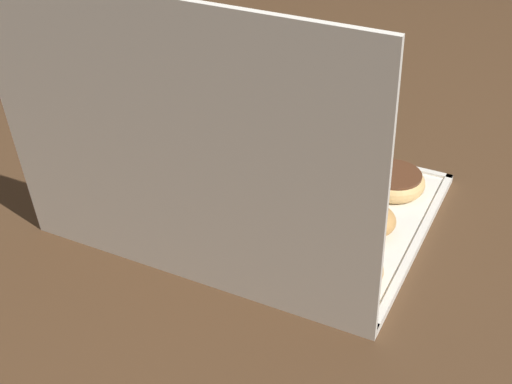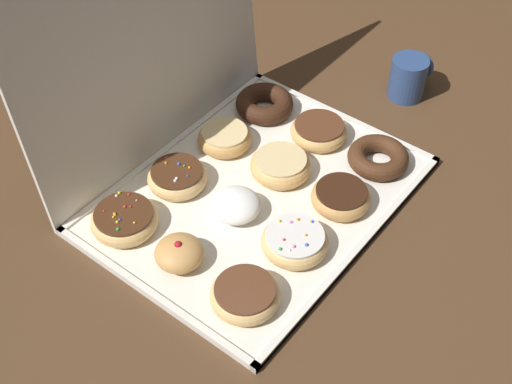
{
  "view_description": "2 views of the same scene",
  "coord_description": "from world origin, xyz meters",
  "px_view_note": "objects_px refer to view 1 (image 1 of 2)",
  "views": [
    {
      "loc": [
        -0.45,
        0.92,
        0.69
      ],
      "look_at": [
        -0.01,
        0.03,
        0.04
      ],
      "focal_mm": 49.66,
      "sensor_mm": 36.0,
      "label": 1
    },
    {
      "loc": [
        -0.7,
        -0.54,
        0.93
      ],
      "look_at": [
        -0.04,
        -0.03,
        0.06
      ],
      "focal_mm": 48.76,
      "sensor_mm": 36.0,
      "label": 2
    }
  ],
  "objects_px": {
    "coffee_mug": "(75,114)",
    "chocolate_cake_ring_donut_11": "(117,201)",
    "chocolate_cake_ring_donut_3": "(195,133)",
    "jelly_filled_donut_4": "(370,220)",
    "chocolate_frosted_donut_0": "(393,181)",
    "powdered_filled_donut_5": "(291,197)",
    "chocolate_frosted_donut_2": "(255,146)",
    "glazed_ring_donut_10": "(184,221)",
    "donut_box": "(258,201)",
    "sprinkle_donut_8": "(343,267)",
    "chocolate_frosted_donut_7": "(161,164)",
    "glazed_ring_donut_6": "(222,180)",
    "sprinkle_donut_9": "(262,242)",
    "sprinkle_donut_1": "(320,164)"
  },
  "relations": [
    {
      "from": "glazed_ring_donut_10",
      "to": "chocolate_frosted_donut_2",
      "type": "bearing_deg",
      "value": -89.07
    },
    {
      "from": "sprinkle_donut_9",
      "to": "donut_box",
      "type": "bearing_deg",
      "value": -61.7
    },
    {
      "from": "chocolate_frosted_donut_2",
      "to": "chocolate_frosted_donut_7",
      "type": "xyz_separation_m",
      "value": [
        0.13,
        0.13,
        -0.0
      ]
    },
    {
      "from": "jelly_filled_donut_4",
      "to": "coffee_mug",
      "type": "height_order",
      "value": "coffee_mug"
    },
    {
      "from": "chocolate_frosted_donut_0",
      "to": "powdered_filled_donut_5",
      "type": "height_order",
      "value": "powdered_filled_donut_5"
    },
    {
      "from": "chocolate_cake_ring_donut_11",
      "to": "coffee_mug",
      "type": "height_order",
      "value": "coffee_mug"
    },
    {
      "from": "sprinkle_donut_1",
      "to": "sprinkle_donut_9",
      "type": "xyz_separation_m",
      "value": [
        -0.01,
        0.26,
        0.0
      ]
    },
    {
      "from": "chocolate_cake_ring_donut_3",
      "to": "jelly_filled_donut_4",
      "type": "xyz_separation_m",
      "value": [
        -0.41,
        0.14,
        0.01
      ]
    },
    {
      "from": "chocolate_cake_ring_donut_3",
      "to": "chocolate_cake_ring_donut_11",
      "type": "relative_size",
      "value": 0.98
    },
    {
      "from": "donut_box",
      "to": "sprinkle_donut_9",
      "type": "relative_size",
      "value": 5.19
    },
    {
      "from": "glazed_ring_donut_6",
      "to": "sprinkle_donut_8",
      "type": "height_order",
      "value": "sprinkle_donut_8"
    },
    {
      "from": "powdered_filled_donut_5",
      "to": "chocolate_frosted_donut_2",
      "type": "bearing_deg",
      "value": -44.75
    },
    {
      "from": "powdered_filled_donut_5",
      "to": "chocolate_cake_ring_donut_3",
      "type": "bearing_deg",
      "value": -26.1
    },
    {
      "from": "chocolate_frosted_donut_7",
      "to": "sprinkle_donut_8",
      "type": "height_order",
      "value": "sprinkle_donut_8"
    },
    {
      "from": "donut_box",
      "to": "powdered_filled_donut_5",
      "type": "distance_m",
      "value": 0.07
    },
    {
      "from": "chocolate_frosted_donut_0",
      "to": "jelly_filled_donut_4",
      "type": "bearing_deg",
      "value": 91.61
    },
    {
      "from": "sprinkle_donut_9",
      "to": "coffee_mug",
      "type": "relative_size",
      "value": 1.14
    },
    {
      "from": "chocolate_cake_ring_donut_3",
      "to": "sprinkle_donut_8",
      "type": "xyz_separation_m",
      "value": [
        -0.41,
        0.27,
        0.0
      ]
    },
    {
      "from": "chocolate_frosted_donut_0",
      "to": "chocolate_cake_ring_donut_3",
      "type": "distance_m",
      "value": 0.41
    },
    {
      "from": "chocolate_frosted_donut_2",
      "to": "glazed_ring_donut_6",
      "type": "xyz_separation_m",
      "value": [
        -0.0,
        0.13,
        0.0
      ]
    },
    {
      "from": "sprinkle_donut_1",
      "to": "jelly_filled_donut_4",
      "type": "distance_m",
      "value": 0.2
    },
    {
      "from": "donut_box",
      "to": "chocolate_frosted_donut_0",
      "type": "distance_m",
      "value": 0.24
    },
    {
      "from": "powdered_filled_donut_5",
      "to": "chocolate_frosted_donut_0",
      "type": "bearing_deg",
      "value": -136.98
    },
    {
      "from": "sprinkle_donut_8",
      "to": "glazed_ring_donut_6",
      "type": "bearing_deg",
      "value": -25.9
    },
    {
      "from": "chocolate_frosted_donut_7",
      "to": "chocolate_cake_ring_donut_11",
      "type": "bearing_deg",
      "value": 89.52
    },
    {
      "from": "powdered_filled_donut_5",
      "to": "sprinkle_donut_8",
      "type": "bearing_deg",
      "value": 137.01
    },
    {
      "from": "chocolate_frosted_donut_0",
      "to": "chocolate_frosted_donut_7",
      "type": "distance_m",
      "value": 0.42
    },
    {
      "from": "donut_box",
      "to": "chocolate_cake_ring_donut_11",
      "type": "xyz_separation_m",
      "value": [
        0.2,
        0.14,
        0.02
      ]
    },
    {
      "from": "chocolate_cake_ring_donut_3",
      "to": "powdered_filled_donut_5",
      "type": "bearing_deg",
      "value": 153.9
    },
    {
      "from": "sprinkle_donut_8",
      "to": "sprinkle_donut_9",
      "type": "bearing_deg",
      "value": -0.38
    },
    {
      "from": "glazed_ring_donut_10",
      "to": "powdered_filled_donut_5",
      "type": "bearing_deg",
      "value": -133.62
    },
    {
      "from": "chocolate_frosted_donut_2",
      "to": "glazed_ring_donut_6",
      "type": "distance_m",
      "value": 0.13
    },
    {
      "from": "glazed_ring_donut_10",
      "to": "coffee_mug",
      "type": "distance_m",
      "value": 0.42
    },
    {
      "from": "jelly_filled_donut_4",
      "to": "glazed_ring_donut_6",
      "type": "height_order",
      "value": "jelly_filled_donut_4"
    },
    {
      "from": "chocolate_frosted_donut_7",
      "to": "sprinkle_donut_9",
      "type": "xyz_separation_m",
      "value": [
        -0.27,
        0.13,
        0.0
      ]
    },
    {
      "from": "chocolate_cake_ring_donut_3",
      "to": "coffee_mug",
      "type": "height_order",
      "value": "coffee_mug"
    },
    {
      "from": "chocolate_cake_ring_donut_11",
      "to": "coffee_mug",
      "type": "relative_size",
      "value": 1.23
    },
    {
      "from": "donut_box",
      "to": "chocolate_frosted_donut_2",
      "type": "bearing_deg",
      "value": -61.75
    },
    {
      "from": "coffee_mug",
      "to": "glazed_ring_donut_10",
      "type": "bearing_deg",
      "value": 152.31
    },
    {
      "from": "chocolate_cake_ring_donut_3",
      "to": "powdered_filled_donut_5",
      "type": "height_order",
      "value": "powdered_filled_donut_5"
    },
    {
      "from": "chocolate_frosted_donut_7",
      "to": "glazed_ring_donut_10",
      "type": "bearing_deg",
      "value": 134.15
    },
    {
      "from": "chocolate_frosted_donut_7",
      "to": "glazed_ring_donut_10",
      "type": "height_order",
      "value": "same"
    },
    {
      "from": "chocolate_frosted_donut_2",
      "to": "glazed_ring_donut_10",
      "type": "bearing_deg",
      "value": 90.93
    },
    {
      "from": "chocolate_frosted_donut_0",
      "to": "glazed_ring_donut_6",
      "type": "relative_size",
      "value": 0.98
    },
    {
      "from": "chocolate_cake_ring_donut_3",
      "to": "jelly_filled_donut_4",
      "type": "bearing_deg",
      "value": 161.46
    },
    {
      "from": "glazed_ring_donut_6",
      "to": "chocolate_frosted_donut_0",
      "type": "bearing_deg",
      "value": -154.33
    },
    {
      "from": "chocolate_frosted_donut_0",
      "to": "sprinkle_donut_8",
      "type": "relative_size",
      "value": 0.95
    },
    {
      "from": "powdered_filled_donut_5",
      "to": "chocolate_frosted_donut_7",
      "type": "relative_size",
      "value": 0.78
    },
    {
      "from": "coffee_mug",
      "to": "chocolate_cake_ring_donut_11",
      "type": "bearing_deg",
      "value": 140.72
    },
    {
      "from": "sprinkle_donut_1",
      "to": "glazed_ring_donut_10",
      "type": "distance_m",
      "value": 0.29
    }
  ]
}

